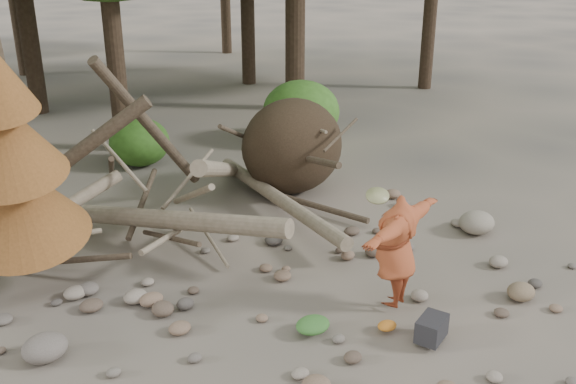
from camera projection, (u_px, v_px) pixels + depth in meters
ground at (335, 321)px, 8.97m from camera, size 120.00×120.00×0.00m
deadfall_pile at (272, 154)px, 12.88m from camera, size 8.55×5.24×3.30m
dead_conifer at (10, 161)px, 8.90m from camera, size 2.06×2.16×4.35m
bush_mid at (139, 142)px, 14.95m from camera, size 1.40×1.40×1.12m
bush_right at (301, 111)px, 16.66m from camera, size 2.00×2.00×1.60m
frisbee_thrower at (396, 251)px, 8.96m from camera, size 2.25×1.29×2.18m
backpack at (431, 332)px, 8.45m from camera, size 0.54×0.45×0.31m
cloth_green at (313, 328)px, 8.65m from camera, size 0.49×0.41×0.18m
cloth_orange at (387, 329)px, 8.71m from camera, size 0.28×0.23×0.10m
boulder_front_right at (521, 292)px, 9.47m from camera, size 0.43×0.39×0.26m
boulder_mid_right at (477, 222)px, 11.60m from camera, size 0.67×0.60×0.40m
boulder_mid_left at (45, 348)px, 8.10m from camera, size 0.57×0.52×0.34m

